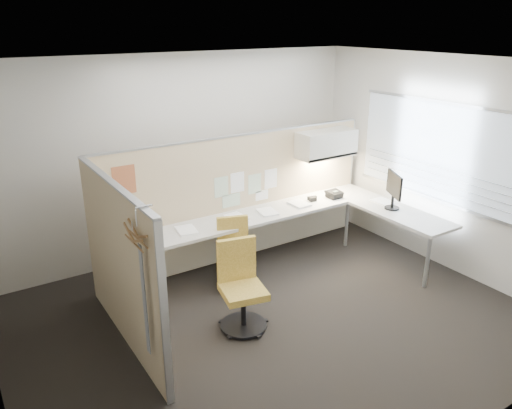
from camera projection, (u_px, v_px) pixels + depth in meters
floor at (272, 320)px, 5.66m from camera, size 5.50×4.50×0.01m
ceiling at (275, 64)px, 4.68m from camera, size 5.50×4.50×0.01m
wall_back at (181, 157)px, 6.94m from camera, size 5.50×0.02×2.80m
wall_front at (461, 300)px, 3.40m from camera, size 5.50×0.02×2.80m
wall_right at (444, 164)px, 6.57m from camera, size 0.02×4.50×2.80m
window_pane at (445, 154)px, 6.51m from camera, size 0.01×2.80×1.30m
partition_back at (239, 198)px, 6.89m from camera, size 4.10×0.06×1.75m
partition_left at (121, 267)px, 4.98m from camera, size 0.06×2.20×1.75m
desk at (281, 222)px, 6.81m from camera, size 4.00×2.07×0.73m
overhead_bin at (326, 144)px, 7.19m from camera, size 0.90×0.36×0.38m
task_light_strip at (326, 158)px, 7.27m from camera, size 0.60×0.06×0.02m
pinned_papers at (246, 187)px, 6.85m from camera, size 1.01×0.00×0.47m
poster at (124, 180)px, 5.86m from camera, size 0.28×0.00×0.35m
chair_left at (241, 288)px, 5.41m from camera, size 0.54×0.56×0.97m
chair_right at (235, 256)px, 6.25m from camera, size 0.52×0.54×0.88m
monitor at (394, 189)px, 6.80m from camera, size 0.25×0.45×0.51m
phone at (334, 194)px, 7.32m from camera, size 0.22×0.21×0.12m
stapler at (312, 198)px, 7.26m from camera, size 0.15×0.07×0.05m
tape_dispenser at (313, 199)px, 7.19m from camera, size 0.11×0.08×0.06m
coat_hook at (138, 249)px, 4.11m from camera, size 0.18×0.45×1.36m
paper_stack_0 at (141, 240)px, 5.91m from camera, size 0.24×0.31×0.03m
paper_stack_1 at (186, 230)px, 6.18m from camera, size 0.27×0.33×0.02m
paper_stack_2 at (236, 218)px, 6.53m from camera, size 0.25×0.31×0.05m
paper_stack_3 at (267, 212)px, 6.77m from camera, size 0.28×0.34×0.02m
paper_stack_4 at (299, 204)px, 7.06m from camera, size 0.24×0.31×0.03m
paper_stack_5 at (383, 202)px, 7.15m from camera, size 0.24×0.31×0.02m
paper_stack_6 at (143, 240)px, 5.90m from camera, size 0.23×0.30×0.03m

